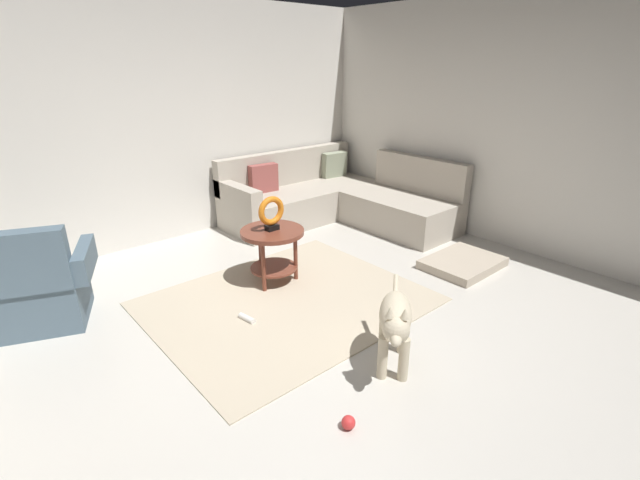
% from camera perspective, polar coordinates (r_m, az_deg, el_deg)
% --- Properties ---
extents(ground_plane, '(6.00, 6.00, 0.10)m').
position_cam_1_polar(ground_plane, '(3.55, 0.92, -13.60)').
color(ground_plane, beige).
extents(wall_back, '(6.00, 0.12, 2.70)m').
position_cam_1_polar(wall_back, '(5.48, -20.62, 13.58)').
color(wall_back, silver).
rests_on(wall_back, ground_plane).
extents(wall_right, '(0.12, 6.00, 2.70)m').
position_cam_1_polar(wall_right, '(5.37, 25.67, 12.71)').
color(wall_right, silver).
rests_on(wall_right, ground_plane).
extents(area_rug, '(2.30, 1.90, 0.01)m').
position_cam_1_polar(area_rug, '(4.06, -4.16, -7.80)').
color(area_rug, '#BCAD93').
rests_on(area_rug, ground_plane).
extents(sectional_couch, '(2.20, 2.25, 0.88)m').
position_cam_1_polar(sectional_couch, '(5.98, 2.15, 5.09)').
color(sectional_couch, '#B2A899').
rests_on(sectional_couch, ground_plane).
extents(armchair, '(0.97, 0.86, 0.88)m').
position_cam_1_polar(armchair, '(4.22, -32.07, -5.27)').
color(armchair, '#4C6070').
rests_on(armchair, ground_plane).
extents(side_table, '(0.60, 0.60, 0.54)m').
position_cam_1_polar(side_table, '(4.26, -6.06, -0.26)').
color(side_table, brown).
rests_on(side_table, ground_plane).
extents(torus_sculpture, '(0.28, 0.08, 0.33)m').
position_cam_1_polar(torus_sculpture, '(4.15, -6.22, 3.51)').
color(torus_sculpture, black).
rests_on(torus_sculpture, side_table).
extents(dog_bed_mat, '(0.80, 0.60, 0.09)m').
position_cam_1_polar(dog_bed_mat, '(4.92, 17.72, -2.81)').
color(dog_bed_mat, '#B2A38E').
rests_on(dog_bed_mat, ground_plane).
extents(dog, '(0.68, 0.59, 0.63)m').
position_cam_1_polar(dog, '(3.10, 9.55, -10.18)').
color(dog, beige).
rests_on(dog, ground_plane).
extents(dog_toy_ball, '(0.08, 0.08, 0.08)m').
position_cam_1_polar(dog_toy_ball, '(2.83, 3.64, -22.19)').
color(dog_toy_ball, red).
rests_on(dog_toy_ball, ground_plane).
extents(dog_toy_rope, '(0.08, 0.17, 0.05)m').
position_cam_1_polar(dog_toy_rope, '(3.81, -9.30, -9.84)').
color(dog_toy_rope, silver).
rests_on(dog_toy_rope, ground_plane).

